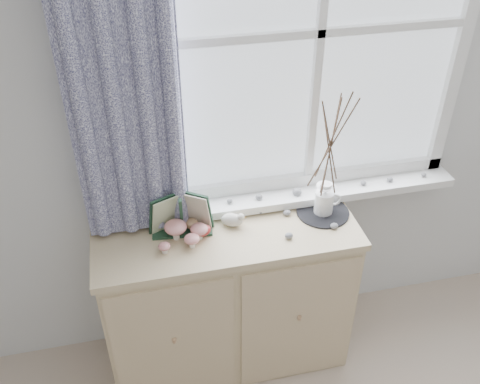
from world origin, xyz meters
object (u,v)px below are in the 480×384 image
at_px(botanical_book, 182,216).
at_px(toadstool_cluster, 183,232).
at_px(sideboard, 228,299).
at_px(twig_pitcher, 331,142).

height_order(botanical_book, toadstool_cluster, botanical_book).
height_order(sideboard, botanical_book, botanical_book).
bearing_deg(sideboard, botanical_book, 171.96).
xyz_separation_m(sideboard, twig_pitcher, (0.47, 0.04, 0.81)).
relative_size(sideboard, toadstool_cluster, 5.32).
bearing_deg(toadstool_cluster, sideboard, 3.16).
bearing_deg(botanical_book, sideboard, -2.24).
distance_m(sideboard, twig_pitcher, 0.94).
bearing_deg(botanical_book, toadstool_cluster, -86.64).
distance_m(botanical_book, twig_pitcher, 0.72).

